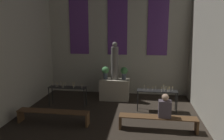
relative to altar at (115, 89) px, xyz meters
name	(u,v)px	position (x,y,z in m)	size (l,w,h in m)	color
wall_back	(118,31)	(0.00, 0.98, 2.41)	(6.48, 0.16, 5.64)	#B2AD9E
altar	(115,89)	(0.00, 0.00, 0.00)	(1.21, 0.66, 0.89)	#ADA38E
statue	(115,62)	(0.00, 0.00, 1.17)	(0.30, 0.30, 1.55)	slate
flower_vase_left	(105,71)	(-0.39, 0.00, 0.76)	(0.30, 0.30, 0.52)	#4C5666
flower_vase_right	(124,72)	(0.39, 0.00, 0.76)	(0.30, 0.30, 0.52)	#4C5666
candle_rack_left	(67,90)	(-1.69, -1.07, 0.22)	(1.44, 0.37, 0.96)	black
candle_rack_right	(157,93)	(1.70, -1.07, 0.22)	(1.44, 0.37, 0.97)	black
pew_back_left	(53,114)	(-1.63, -2.63, -0.12)	(2.29, 0.36, 0.42)	brown
pew_back_right	(158,120)	(1.63, -2.63, -0.12)	(2.29, 0.36, 0.42)	brown
person_seated	(165,107)	(1.81, -2.63, 0.29)	(0.36, 0.24, 0.71)	#564C56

